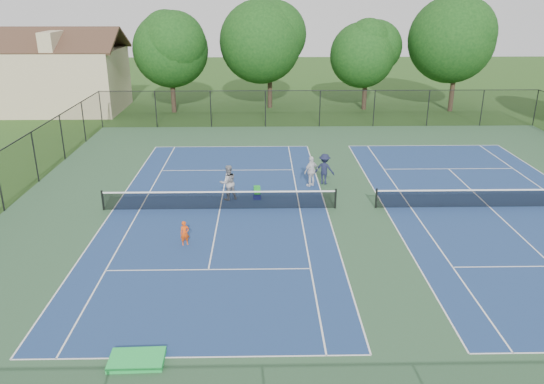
{
  "coord_description": "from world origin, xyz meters",
  "views": [
    {
      "loc": [
        -4.82,
        -25.26,
        10.39
      ],
      "look_at": [
        -4.34,
        -1.0,
        1.3
      ],
      "focal_mm": 35.0,
      "sensor_mm": 36.0,
      "label": 1
    }
  ],
  "objects_px": {
    "instructor": "(228,183)",
    "ball_crate": "(257,196)",
    "bystander_b": "(324,169)",
    "ball_hopper": "(257,190)",
    "tree_back_c": "(367,50)",
    "bystander_a": "(311,171)",
    "child_player": "(185,233)",
    "clapboard_house": "(66,78)",
    "tree_back_b": "(270,37)",
    "tree_back_a": "(170,46)",
    "tree_back_d": "(459,36)"
  },
  "relations": [
    {
      "from": "tree_back_c",
      "to": "tree_back_d",
      "type": "relative_size",
      "value": 0.81
    },
    {
      "from": "bystander_a",
      "to": "ball_hopper",
      "type": "bearing_deg",
      "value": -4.5
    },
    {
      "from": "bystander_a",
      "to": "ball_hopper",
      "type": "xyz_separation_m",
      "value": [
        -3.1,
        -2.01,
        -0.38
      ]
    },
    {
      "from": "tree_back_d",
      "to": "instructor",
      "type": "relative_size",
      "value": 5.38
    },
    {
      "from": "tree_back_b",
      "to": "clapboard_house",
      "type": "relative_size",
      "value": 0.93
    },
    {
      "from": "clapboard_house",
      "to": "bystander_a",
      "type": "relative_size",
      "value": 6.06
    },
    {
      "from": "child_player",
      "to": "bystander_b",
      "type": "xyz_separation_m",
      "value": [
        7.02,
        7.87,
        0.35
      ]
    },
    {
      "from": "tree_back_a",
      "to": "bystander_b",
      "type": "bearing_deg",
      "value": -59.75
    },
    {
      "from": "tree_back_b",
      "to": "bystander_b",
      "type": "distance_m",
      "value": 23.11
    },
    {
      "from": "instructor",
      "to": "ball_crate",
      "type": "distance_m",
      "value": 1.74
    },
    {
      "from": "child_player",
      "to": "bystander_a",
      "type": "bearing_deg",
      "value": 30.44
    },
    {
      "from": "ball_crate",
      "to": "bystander_a",
      "type": "bearing_deg",
      "value": 32.96
    },
    {
      "from": "child_player",
      "to": "ball_crate",
      "type": "distance_m",
      "value": 6.36
    },
    {
      "from": "tree_back_a",
      "to": "child_player",
      "type": "relative_size",
      "value": 8.21
    },
    {
      "from": "ball_hopper",
      "to": "tree_back_d",
      "type": "bearing_deg",
      "value": 51.28
    },
    {
      "from": "clapboard_house",
      "to": "instructor",
      "type": "distance_m",
      "value": 28.81
    },
    {
      "from": "child_player",
      "to": "tree_back_a",
      "type": "bearing_deg",
      "value": 79.67
    },
    {
      "from": "bystander_b",
      "to": "tree_back_d",
      "type": "bearing_deg",
      "value": -100.97
    },
    {
      "from": "clapboard_house",
      "to": "ball_crate",
      "type": "relative_size",
      "value": 26.56
    },
    {
      "from": "tree_back_b",
      "to": "ball_hopper",
      "type": "relative_size",
      "value": 23.03
    },
    {
      "from": "bystander_a",
      "to": "instructor",
      "type": "bearing_deg",
      "value": -13.62
    },
    {
      "from": "instructor",
      "to": "bystander_b",
      "type": "bearing_deg",
      "value": 178.83
    },
    {
      "from": "tree_back_c",
      "to": "instructor",
      "type": "height_order",
      "value": "tree_back_c"
    },
    {
      "from": "instructor",
      "to": "bystander_b",
      "type": "relative_size",
      "value": 1.06
    },
    {
      "from": "clapboard_house",
      "to": "ball_crate",
      "type": "distance_m",
      "value": 29.75
    },
    {
      "from": "tree_back_b",
      "to": "tree_back_c",
      "type": "relative_size",
      "value": 1.19
    },
    {
      "from": "tree_back_d",
      "to": "ball_crate",
      "type": "relative_size",
      "value": 25.49
    },
    {
      "from": "clapboard_house",
      "to": "ball_hopper",
      "type": "relative_size",
      "value": 24.8
    },
    {
      "from": "tree_back_d",
      "to": "child_player",
      "type": "height_order",
      "value": "tree_back_d"
    },
    {
      "from": "child_player",
      "to": "ball_hopper",
      "type": "xyz_separation_m",
      "value": [
        3.13,
        5.52,
        -0.05
      ]
    },
    {
      "from": "tree_back_a",
      "to": "bystander_a",
      "type": "relative_size",
      "value": 5.14
    },
    {
      "from": "ball_crate",
      "to": "ball_hopper",
      "type": "relative_size",
      "value": 0.93
    },
    {
      "from": "clapboard_house",
      "to": "ball_crate",
      "type": "bearing_deg",
      "value": -52.78
    },
    {
      "from": "bystander_b",
      "to": "tree_back_b",
      "type": "bearing_deg",
      "value": -58.73
    },
    {
      "from": "ball_crate",
      "to": "tree_back_a",
      "type": "bearing_deg",
      "value": 109.3
    },
    {
      "from": "tree_back_a",
      "to": "tree_back_d",
      "type": "relative_size",
      "value": 0.88
    },
    {
      "from": "clapboard_house",
      "to": "bystander_a",
      "type": "height_order",
      "value": "clapboard_house"
    },
    {
      "from": "child_player",
      "to": "instructor",
      "type": "relative_size",
      "value": 0.58
    },
    {
      "from": "tree_back_c",
      "to": "instructor",
      "type": "xyz_separation_m",
      "value": [
        -11.63,
        -23.61,
        -4.52
      ]
    },
    {
      "from": "tree_back_c",
      "to": "clapboard_house",
      "type": "height_order",
      "value": "tree_back_c"
    },
    {
      "from": "tree_back_b",
      "to": "clapboard_house",
      "type": "distance_m",
      "value": 19.35
    },
    {
      "from": "tree_back_d",
      "to": "clapboard_house",
      "type": "height_order",
      "value": "tree_back_d"
    },
    {
      "from": "tree_back_b",
      "to": "tree_back_c",
      "type": "bearing_deg",
      "value": -6.34
    },
    {
      "from": "child_player",
      "to": "instructor",
      "type": "bearing_deg",
      "value": 53.81
    },
    {
      "from": "bystander_a",
      "to": "ball_crate",
      "type": "relative_size",
      "value": 4.38
    },
    {
      "from": "child_player",
      "to": "bystander_a",
      "type": "xyz_separation_m",
      "value": [
        6.23,
        7.53,
        0.33
      ]
    },
    {
      "from": "tree_back_a",
      "to": "tree_back_c",
      "type": "distance_m",
      "value": 18.04
    },
    {
      "from": "clapboard_house",
      "to": "bystander_b",
      "type": "distance_m",
      "value": 30.5
    },
    {
      "from": "instructor",
      "to": "ball_crate",
      "type": "relative_size",
      "value": 4.74
    },
    {
      "from": "tree_back_a",
      "to": "ball_hopper",
      "type": "height_order",
      "value": "tree_back_a"
    }
  ]
}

